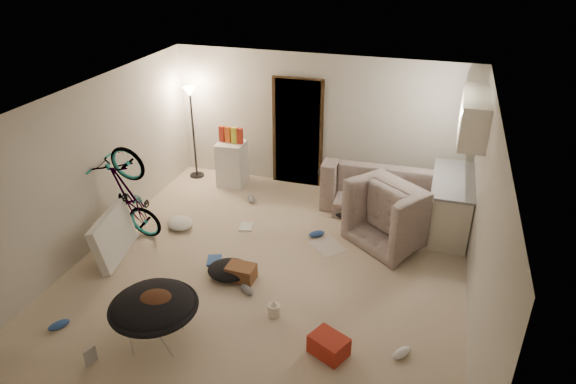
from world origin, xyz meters
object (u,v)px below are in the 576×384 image
(kitchen_counter, at_px, (450,206))
(drink_case_a, at_px, (241,273))
(sofa, at_px, (386,191))
(juicer, at_px, (274,309))
(armchair, at_px, (402,217))
(tv_box, at_px, (114,236))
(bicycle, at_px, (132,214))
(saucer_chair, at_px, (155,313))
(mini_fridge, at_px, (232,163))
(floor_lamp, at_px, (192,113))
(drink_case_b, at_px, (329,345))

(kitchen_counter, xyz_separation_m, drink_case_a, (-2.71, -2.26, -0.33))
(sofa, relative_size, juicer, 9.54)
(armchair, relative_size, tv_box, 1.10)
(sofa, distance_m, drink_case_a, 3.18)
(bicycle, bearing_deg, saucer_chair, -137.30)
(armchair, xyz_separation_m, bicycle, (-4.03, -1.25, 0.06))
(juicer, bearing_deg, sofa, 73.60)
(armchair, height_order, mini_fridge, mini_fridge)
(mini_fridge, bearing_deg, kitchen_counter, -10.79)
(floor_lamp, xyz_separation_m, mini_fridge, (0.82, -0.10, -0.88))
(armchair, height_order, juicer, armchair)
(tv_box, relative_size, drink_case_a, 2.71)
(mini_fridge, height_order, saucer_chair, mini_fridge)
(armchair, xyz_separation_m, drink_case_b, (-0.52, -2.80, -0.26))
(saucer_chair, xyz_separation_m, juicer, (1.17, 0.85, -0.34))
(floor_lamp, height_order, juicer, floor_lamp)
(drink_case_a, height_order, drink_case_b, drink_case_b)
(saucer_chair, relative_size, drink_case_b, 2.47)
(kitchen_counter, bearing_deg, mini_fridge, 172.20)
(mini_fridge, bearing_deg, juicer, -62.72)
(kitchen_counter, distance_m, mini_fridge, 4.05)
(armchair, xyz_separation_m, mini_fridge, (-3.31, 1.04, 0.04))
(sofa, height_order, tv_box, tv_box)
(mini_fridge, bearing_deg, saucer_chair, -82.13)
(mini_fridge, bearing_deg, floor_lamp, 170.03)
(saucer_chair, bearing_deg, sofa, 62.74)
(floor_lamp, bearing_deg, armchair, -15.41)
(floor_lamp, distance_m, drink_case_a, 3.79)
(floor_lamp, bearing_deg, bicycle, -87.61)
(floor_lamp, xyz_separation_m, bicycle, (0.10, -2.39, -0.87))
(bicycle, height_order, juicer, bicycle)
(armchair, relative_size, drink_case_b, 2.80)
(saucer_chair, bearing_deg, armchair, 52.09)
(drink_case_b, bearing_deg, floor_lamp, 158.51)
(bicycle, bearing_deg, drink_case_b, -109.07)
(kitchen_counter, distance_m, armchair, 0.86)
(bicycle, height_order, mini_fridge, bicycle)
(floor_lamp, xyz_separation_m, armchair, (4.13, -1.14, -0.93))
(tv_box, bearing_deg, bicycle, 79.27)
(mini_fridge, height_order, drink_case_a, mini_fridge)
(sofa, height_order, mini_fridge, mini_fridge)
(sofa, distance_m, drink_case_b, 3.74)
(armchair, relative_size, juicer, 5.07)
(armchair, distance_m, bicycle, 4.22)
(tv_box, distance_m, drink_case_a, 2.03)
(drink_case_b, bearing_deg, bicycle, -177.76)
(sofa, relative_size, armchair, 1.88)
(kitchen_counter, relative_size, mini_fridge, 1.77)
(sofa, bearing_deg, tv_box, 35.11)
(kitchen_counter, xyz_separation_m, tv_box, (-4.73, -2.27, -0.09))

